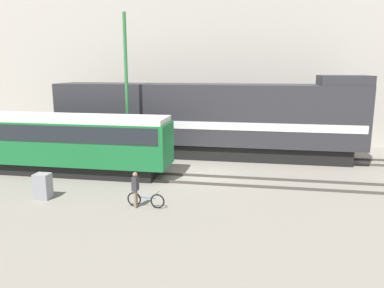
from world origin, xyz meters
name	(u,v)px	position (x,y,z in m)	size (l,w,h in m)	color
ground_plane	(203,176)	(0.00, 0.00, 0.00)	(120.00, 120.00, 0.00)	gray
track_near	(200,179)	(0.00, -0.92, 0.07)	(60.00, 1.50, 0.14)	#47423D
track_far	(213,156)	(0.00, 4.71, 0.07)	(60.00, 1.51, 0.14)	#47423D
building_backdrop	(226,64)	(0.00, 13.11, 6.33)	(47.68, 6.00, 12.66)	#B7B2A8
freight_locomotive	(207,119)	(-0.45, 4.71, 2.59)	(20.49, 3.04, 5.55)	black
streetcar	(64,141)	(-7.89, -0.92, 1.94)	(12.29, 2.54, 3.39)	black
bicycle	(146,200)	(-1.73, -5.26, 0.33)	(1.73, 0.44, 0.71)	black
person	(135,186)	(-2.15, -5.38, 0.97)	(0.24, 0.37, 1.61)	#8C7A5B
utility_pole_left	(127,91)	(-5.05, 1.90, 4.63)	(0.21, 0.21, 9.25)	#2D7238
signal_box	(43,186)	(-6.78, -5.04, 0.60)	(0.70, 0.60, 1.20)	gray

